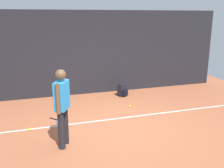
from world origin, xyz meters
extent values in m
plane|color=#9E5638|center=(0.00, 0.00, 0.00)|extent=(12.00, 12.00, 0.00)
cube|color=black|center=(0.00, 3.00, 1.47)|extent=(10.00, 0.10, 2.94)
cube|color=white|center=(0.00, 0.40, 0.00)|extent=(9.00, 0.05, 0.00)
cylinder|color=black|center=(-1.39, -0.59, 0.42)|extent=(0.14, 0.14, 0.85)
cylinder|color=black|center=(-1.49, -0.80, 0.42)|extent=(0.14, 0.14, 0.85)
cube|color=#268CD8|center=(-1.44, -0.69, 1.15)|extent=(0.38, 0.46, 0.60)
sphere|color=brown|center=(-1.44, -0.69, 1.59)|extent=(0.22, 0.22, 0.22)
cylinder|color=brown|center=(-1.34, -0.50, 1.14)|extent=(0.09, 0.09, 0.62)
cylinder|color=brown|center=(-1.54, -0.89, 1.14)|extent=(0.09, 0.09, 0.62)
cylinder|color=black|center=(-1.52, 0.86, 0.01)|extent=(0.23, 0.24, 0.03)
torus|color=#1E72BF|center=(-1.32, 0.64, 0.01)|extent=(0.46, 0.46, 0.02)
cylinder|color=#B2B2B2|center=(-1.32, 0.64, 0.01)|extent=(0.39, 0.39, 0.00)
cube|color=black|center=(0.98, 2.31, 0.22)|extent=(0.36, 0.32, 0.44)
cube|color=black|center=(1.04, 2.19, 0.14)|extent=(0.23, 0.17, 0.20)
sphere|color=#CCE033|center=(0.80, 1.14, 0.03)|extent=(0.07, 0.07, 0.07)
sphere|color=#CCE033|center=(-2.16, 0.31, 0.03)|extent=(0.07, 0.07, 0.07)
camera|label=1|loc=(-1.96, -5.82, 2.74)|focal=40.97mm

